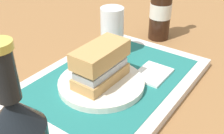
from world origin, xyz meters
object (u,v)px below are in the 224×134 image
at_px(sandwich, 100,62).
at_px(beer_glass, 112,28).
at_px(beer_bottle, 161,6).
at_px(plate, 100,83).

xyz_separation_m(sandwich, beer_glass, (0.14, 0.07, 0.01)).
distance_m(beer_glass, beer_bottle, 0.20).
bearing_deg(sandwich, beer_bottle, 5.45).
xyz_separation_m(beer_glass, beer_bottle, (0.20, -0.04, 0.01)).
bearing_deg(beer_bottle, beer_glass, 168.82).
distance_m(plate, beer_bottle, 0.35).
bearing_deg(plate, beer_glass, 25.38).
relative_size(plate, beer_bottle, 0.71).
height_order(sandwich, beer_bottle, beer_bottle).
height_order(sandwich, beer_glass, beer_glass).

